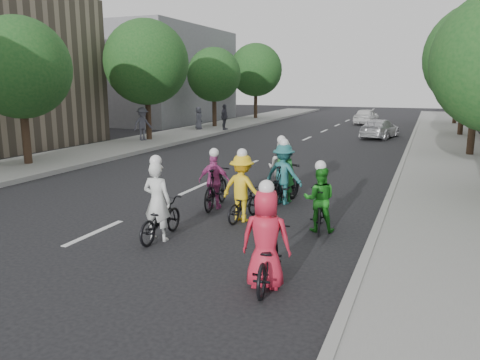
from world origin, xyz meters
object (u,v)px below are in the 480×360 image
Objects in this scene: cyclist_7 at (284,178)px; spectator_2 at (199,118)px; cyclist_6 at (281,175)px; spectator_1 at (224,117)px; spectator_0 at (143,124)px; cyclist_3 at (216,185)px; follow_car_lead at (380,129)px; cyclist_1 at (320,204)px; follow_car_trail at (366,116)px; cyclist_4 at (267,250)px; cyclist_2 at (243,194)px; cyclist_5 at (286,180)px; cyclist_0 at (159,213)px.

cyclist_7 reaches higher than spectator_2.
spectator_1 is at bearing -55.74° from cyclist_6.
cyclist_6 is at bearing -108.28° from spectator_0.
cyclist_3 reaches higher than follow_car_lead.
cyclist_1 is 29.70m from follow_car_trail.
cyclist_3 is 5.18m from cyclist_4.
cyclist_2 is 2.80m from cyclist_6.
follow_car_trail is at bearing -80.67° from cyclist_5.
spectator_1 reaches higher than follow_car_trail.
spectator_0 reaches higher than cyclist_6.
cyclist_0 is at bearing -34.05° from cyclist_4.
cyclist_1 is at bearing 129.60° from cyclist_5.
spectator_1 reaches higher than cyclist_2.
cyclist_6 is at bearing -151.04° from spectator_2.
follow_car_lead is at bearing -91.06° from spectator_1.
cyclist_2 reaches higher than follow_car_trail.
cyclist_7 reaches higher than cyclist_3.
cyclist_3 is 1.03× the size of cyclist_5.
cyclist_0 reaches higher than cyclist_6.
cyclist_6 is (-1.82, 2.86, 0.03)m from cyclist_1.
spectator_1 reaches higher than follow_car_lead.
follow_car_lead is (2.49, 21.75, -0.02)m from cyclist_0.
cyclist_1 is 0.95× the size of cyclist_2.
cyclist_3 is 20.74m from spectator_2.
cyclist_0 reaches higher than follow_car_trail.
cyclist_3 is at bearing 93.60° from follow_car_lead.
follow_car_trail is at bearing -49.83° from spectator_2.
cyclist_7 is at bearing -151.52° from spectator_2.
spectator_1 is at bearing 55.90° from follow_car_trail.
cyclist_1 is at bearing 102.85° from follow_car_lead.
spectator_2 is at bearing -52.38° from cyclist_2.
spectator_1 is (-9.24, 16.54, 0.38)m from cyclist_6.
cyclist_3 reaches higher than cyclist_1.
cyclist_7 reaches higher than cyclist_1.
cyclist_1 is 0.93× the size of cyclist_5.
follow_car_lead is 14.47m from spectator_0.
spectator_0 reaches higher than cyclist_5.
follow_car_lead is 12.32m from spectator_2.
cyclist_2 is at bearing -121.77° from cyclist_0.
spectator_0 is (-11.46, 10.12, 0.36)m from cyclist_7.
spectator_1 is at bearing 13.14° from follow_car_lead.
spectator_0 is 1.05× the size of spectator_1.
follow_car_lead is 2.26× the size of spectator_1.
cyclist_0 is 1.21× the size of spectator_2.
cyclist_2 is at bearing 92.06° from cyclist_6.
follow_car_trail is 2.05× the size of spectator_0.
cyclist_2 is (1.17, 2.02, 0.08)m from cyclist_0.
spectator_1 is at bearing -71.66° from cyclist_1.
cyclist_7 reaches higher than follow_car_trail.
cyclist_1 is 0.93× the size of cyclist_4.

